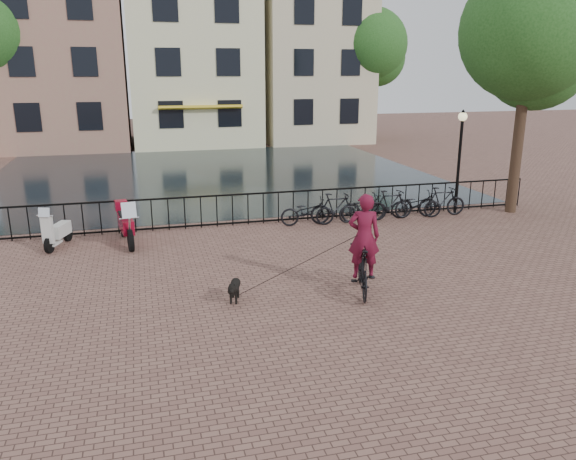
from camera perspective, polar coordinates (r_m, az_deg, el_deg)
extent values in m
plane|color=brown|center=(10.83, 4.13, -10.40)|extent=(100.00, 100.00, 0.00)
plane|color=black|center=(27.07, -7.80, 5.66)|extent=(20.00, 20.00, 0.00)
cube|color=black|center=(17.86, -4.11, 3.67)|extent=(20.00, 0.05, 0.05)
cube|color=black|center=(18.08, -4.05, 0.82)|extent=(20.00, 0.05, 0.05)
cube|color=#996459|center=(39.40, -22.02, 16.66)|extent=(7.50, 9.00, 12.00)
cube|color=beige|center=(39.33, -9.81, 16.82)|extent=(8.00, 9.00, 11.00)
cube|color=gold|center=(34.72, -8.84, 12.21)|extent=(5.00, 0.60, 0.15)
cube|color=beige|center=(40.89, 1.94, 18.05)|extent=(7.00, 9.00, 12.50)
cylinder|color=black|center=(20.70, 22.43, 9.27)|extent=(0.36, 0.36, 5.60)
sphere|color=#1C4918|center=(20.64, 23.41, 18.10)|extent=(4.48, 4.48, 4.48)
cylinder|color=black|center=(39.26, 8.23, 13.20)|extent=(0.36, 0.36, 5.95)
sphere|color=#1C4918|center=(39.25, 8.43, 18.16)|extent=(4.76, 4.76, 4.76)
cylinder|color=black|center=(19.98, 16.93, 6.10)|extent=(0.10, 0.10, 3.20)
sphere|color=beige|center=(19.78, 17.33, 10.95)|extent=(0.30, 0.30, 0.30)
imported|color=black|center=(12.52, 7.60, -3.86)|extent=(1.09, 2.01, 1.16)
imported|color=maroon|center=(12.24, 7.76, 0.21)|extent=(0.95, 0.77, 2.27)
imported|color=black|center=(17.83, 1.98, 1.87)|extent=(1.77, 0.78, 0.90)
imported|color=black|center=(18.11, 4.86, 2.21)|extent=(1.69, 0.58, 1.00)
imported|color=black|center=(18.46, 7.64, 2.23)|extent=(1.75, 0.71, 0.90)
imported|color=black|center=(18.82, 10.33, 2.53)|extent=(1.69, 0.58, 1.00)
imported|color=black|center=(19.25, 12.89, 2.54)|extent=(1.79, 0.86, 0.90)
imported|color=black|center=(19.69, 15.36, 2.81)|extent=(1.69, 0.59, 1.00)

